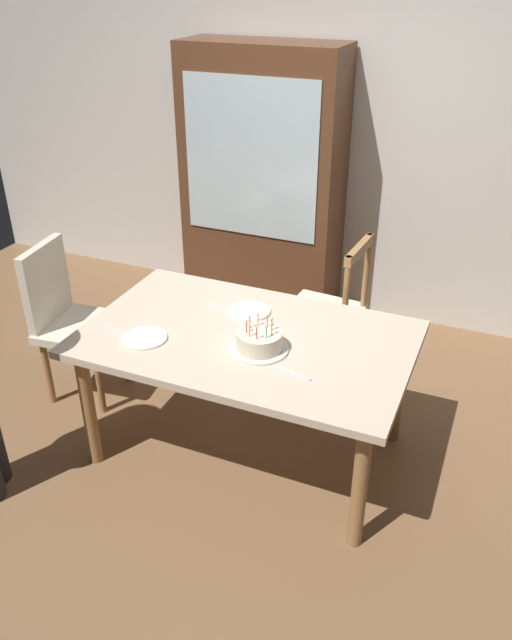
# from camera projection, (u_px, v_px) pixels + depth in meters

# --- Properties ---
(ground) EXTENTS (6.40, 6.40, 0.00)m
(ground) POSITION_uv_depth(u_px,v_px,m) (248.00, 448.00, 3.50)
(ground) COLOR brown
(back_wall) EXTENTS (6.40, 0.10, 2.60)m
(back_wall) POSITION_uv_depth(u_px,v_px,m) (355.00, 135.00, 4.33)
(back_wall) COLOR beige
(back_wall) RESTS_ON ground
(dining_table) EXTENTS (1.62, 1.01, 0.72)m
(dining_table) POSITION_uv_depth(u_px,v_px,m) (247.00, 349.00, 3.18)
(dining_table) COLOR beige
(dining_table) RESTS_ON ground
(birthday_cake) EXTENTS (0.28, 0.28, 0.17)m
(birthday_cake) POSITION_uv_depth(u_px,v_px,m) (259.00, 342.00, 3.00)
(birthday_cake) COLOR silver
(birthday_cake) RESTS_ON dining_table
(plate_near_celebrant) EXTENTS (0.22, 0.22, 0.01)m
(plate_near_celebrant) POSITION_uv_depth(u_px,v_px,m) (145.00, 338.00, 3.11)
(plate_near_celebrant) COLOR white
(plate_near_celebrant) RESTS_ON dining_table
(plate_far_side) EXTENTS (0.22, 0.22, 0.01)m
(plate_far_side) POSITION_uv_depth(u_px,v_px,m) (250.00, 311.00, 3.35)
(plate_far_side) COLOR white
(plate_far_side) RESTS_ON dining_table
(fork_near_celebrant) EXTENTS (0.18, 0.05, 0.01)m
(fork_near_celebrant) POSITION_uv_depth(u_px,v_px,m) (117.00, 332.00, 3.16)
(fork_near_celebrant) COLOR silver
(fork_near_celebrant) RESTS_ON dining_table
(fork_far_side) EXTENTS (0.18, 0.03, 0.01)m
(fork_far_side) POSITION_uv_depth(u_px,v_px,m) (221.00, 308.00, 3.39)
(fork_far_side) COLOR silver
(fork_far_side) RESTS_ON dining_table
(fork_near_guest) EXTENTS (0.18, 0.06, 0.01)m
(fork_near_guest) POSITION_uv_depth(u_px,v_px,m) (293.00, 373.00, 2.85)
(fork_near_guest) COLOR silver
(fork_near_guest) RESTS_ON dining_table
(chair_spindle_back) EXTENTS (0.47, 0.47, 0.95)m
(chair_spindle_back) POSITION_uv_depth(u_px,v_px,m) (327.00, 314.00, 3.87)
(chair_spindle_back) COLOR beige
(chair_spindle_back) RESTS_ON ground
(chair_upholstered) EXTENTS (0.49, 0.49, 0.95)m
(chair_upholstered) POSITION_uv_depth(u_px,v_px,m) (67.00, 314.00, 3.72)
(chair_upholstered) COLOR beige
(chair_upholstered) RESTS_ON ground
(china_cabinet) EXTENTS (1.10, 0.45, 1.90)m
(china_cabinet) POSITION_uv_depth(u_px,v_px,m) (263.00, 187.00, 4.46)
(china_cabinet) COLOR #56331E
(china_cabinet) RESTS_ON ground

